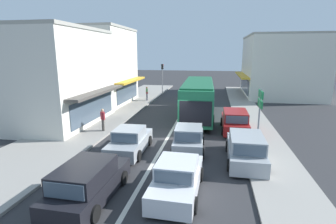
{
  "coord_description": "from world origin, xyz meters",
  "views": [
    {
      "loc": [
        3.08,
        -16.77,
        5.68
      ],
      "look_at": [
        -0.46,
        2.7,
        1.2
      ],
      "focal_mm": 28.0,
      "sensor_mm": 36.0,
      "label": 1
    }
  ],
  "objects_px": {
    "city_bus": "(198,96)",
    "directional_road_sign": "(260,104)",
    "parked_wagon_kerb_front": "(246,149)",
    "pedestrian_with_handbag_near": "(147,93)",
    "hatchback_queue_far_back": "(189,139)",
    "sedan_adjacent_lane_trail": "(130,141)",
    "pedestrian_browsing_midblock": "(103,118)",
    "parked_wagon_kerb_second": "(235,121)",
    "traffic_light_downstreet": "(162,74)",
    "wagon_behind_bus_mid": "(88,183)",
    "sedan_behind_bus_near": "(177,178)"
  },
  "relations": [
    {
      "from": "pedestrian_browsing_midblock",
      "to": "wagon_behind_bus_mid",
      "type": "bearing_deg",
      "value": -69.63
    },
    {
      "from": "hatchback_queue_far_back",
      "to": "traffic_light_downstreet",
      "type": "height_order",
      "value": "traffic_light_downstreet"
    },
    {
      "from": "parked_wagon_kerb_front",
      "to": "pedestrian_browsing_midblock",
      "type": "relative_size",
      "value": 2.77
    },
    {
      "from": "traffic_light_downstreet",
      "to": "directional_road_sign",
      "type": "height_order",
      "value": "traffic_light_downstreet"
    },
    {
      "from": "hatchback_queue_far_back",
      "to": "directional_road_sign",
      "type": "bearing_deg",
      "value": 17.89
    },
    {
      "from": "sedan_adjacent_lane_trail",
      "to": "directional_road_sign",
      "type": "height_order",
      "value": "directional_road_sign"
    },
    {
      "from": "sedan_adjacent_lane_trail",
      "to": "directional_road_sign",
      "type": "relative_size",
      "value": 1.17
    },
    {
      "from": "sedan_adjacent_lane_trail",
      "to": "hatchback_queue_far_back",
      "type": "height_order",
      "value": "hatchback_queue_far_back"
    },
    {
      "from": "traffic_light_downstreet",
      "to": "pedestrian_with_handbag_near",
      "type": "relative_size",
      "value": 2.58
    },
    {
      "from": "city_bus",
      "to": "traffic_light_downstreet",
      "type": "bearing_deg",
      "value": 115.19
    },
    {
      "from": "traffic_light_downstreet",
      "to": "directional_road_sign",
      "type": "bearing_deg",
      "value": -63.04
    },
    {
      "from": "hatchback_queue_far_back",
      "to": "parked_wagon_kerb_front",
      "type": "relative_size",
      "value": 0.84
    },
    {
      "from": "parked_wagon_kerb_second",
      "to": "wagon_behind_bus_mid",
      "type": "bearing_deg",
      "value": -120.33
    },
    {
      "from": "pedestrian_browsing_midblock",
      "to": "directional_road_sign",
      "type": "bearing_deg",
      "value": -6.68
    },
    {
      "from": "sedan_adjacent_lane_trail",
      "to": "pedestrian_browsing_midblock",
      "type": "relative_size",
      "value": 2.59
    },
    {
      "from": "sedan_behind_bus_near",
      "to": "pedestrian_browsing_midblock",
      "type": "distance_m",
      "value": 9.89
    },
    {
      "from": "city_bus",
      "to": "directional_road_sign",
      "type": "distance_m",
      "value": 8.36
    },
    {
      "from": "hatchback_queue_far_back",
      "to": "sedan_behind_bus_near",
      "type": "xyz_separation_m",
      "value": [
        0.03,
        -4.86,
        -0.05
      ]
    },
    {
      "from": "hatchback_queue_far_back",
      "to": "parked_wagon_kerb_second",
      "type": "bearing_deg",
      "value": 57.92
    },
    {
      "from": "parked_wagon_kerb_front",
      "to": "directional_road_sign",
      "type": "bearing_deg",
      "value": 68.71
    },
    {
      "from": "sedan_behind_bus_near",
      "to": "traffic_light_downstreet",
      "type": "bearing_deg",
      "value": 102.83
    },
    {
      "from": "hatchback_queue_far_back",
      "to": "sedan_behind_bus_near",
      "type": "distance_m",
      "value": 4.86
    },
    {
      "from": "directional_road_sign",
      "to": "pedestrian_browsing_midblock",
      "type": "relative_size",
      "value": 2.21
    },
    {
      "from": "traffic_light_downstreet",
      "to": "pedestrian_browsing_midblock",
      "type": "height_order",
      "value": "traffic_light_downstreet"
    },
    {
      "from": "pedestrian_with_handbag_near",
      "to": "hatchback_queue_far_back",
      "type": "bearing_deg",
      "value": -66.71
    },
    {
      "from": "parked_wagon_kerb_front",
      "to": "pedestrian_browsing_midblock",
      "type": "bearing_deg",
      "value": 158.97
    },
    {
      "from": "wagon_behind_bus_mid",
      "to": "pedestrian_with_handbag_near",
      "type": "xyz_separation_m",
      "value": [
        -3.24,
        21.23,
        0.32
      ]
    },
    {
      "from": "city_bus",
      "to": "wagon_behind_bus_mid",
      "type": "distance_m",
      "value": 14.94
    },
    {
      "from": "sedan_adjacent_lane_trail",
      "to": "traffic_light_downstreet",
      "type": "distance_m",
      "value": 21.75
    },
    {
      "from": "sedan_adjacent_lane_trail",
      "to": "wagon_behind_bus_mid",
      "type": "xyz_separation_m",
      "value": [
        0.03,
        -5.21,
        0.08
      ]
    },
    {
      "from": "city_bus",
      "to": "directional_road_sign",
      "type": "height_order",
      "value": "directional_road_sign"
    },
    {
      "from": "pedestrian_browsing_midblock",
      "to": "traffic_light_downstreet",
      "type": "bearing_deg",
      "value": 87.78
    },
    {
      "from": "sedan_behind_bus_near",
      "to": "pedestrian_with_handbag_near",
      "type": "bearing_deg",
      "value": 108.16
    },
    {
      "from": "city_bus",
      "to": "hatchback_queue_far_back",
      "type": "relative_size",
      "value": 2.9
    },
    {
      "from": "city_bus",
      "to": "parked_wagon_kerb_second",
      "type": "distance_m",
      "value": 5.01
    },
    {
      "from": "parked_wagon_kerb_second",
      "to": "directional_road_sign",
      "type": "distance_m",
      "value": 4.05
    },
    {
      "from": "city_bus",
      "to": "pedestrian_browsing_midblock",
      "type": "height_order",
      "value": "city_bus"
    },
    {
      "from": "sedan_behind_bus_near",
      "to": "pedestrian_with_handbag_near",
      "type": "relative_size",
      "value": 2.61
    },
    {
      "from": "pedestrian_with_handbag_near",
      "to": "traffic_light_downstreet",
      "type": "bearing_deg",
      "value": 82.0
    },
    {
      "from": "hatchback_queue_far_back",
      "to": "directional_road_sign",
      "type": "distance_m",
      "value": 4.72
    },
    {
      "from": "hatchback_queue_far_back",
      "to": "pedestrian_browsing_midblock",
      "type": "xyz_separation_m",
      "value": [
        -6.49,
        2.55,
        0.36
      ]
    },
    {
      "from": "sedan_behind_bus_near",
      "to": "parked_wagon_kerb_front",
      "type": "xyz_separation_m",
      "value": [
        3.08,
        3.72,
        0.08
      ]
    },
    {
      "from": "city_bus",
      "to": "pedestrian_with_handbag_near",
      "type": "distance_m",
      "value": 9.37
    },
    {
      "from": "sedan_adjacent_lane_trail",
      "to": "hatchback_queue_far_back",
      "type": "relative_size",
      "value": 1.12
    },
    {
      "from": "sedan_adjacent_lane_trail",
      "to": "sedan_behind_bus_near",
      "type": "bearing_deg",
      "value": -50.24
    },
    {
      "from": "parked_wagon_kerb_front",
      "to": "pedestrian_with_handbag_near",
      "type": "relative_size",
      "value": 2.77
    },
    {
      "from": "directional_road_sign",
      "to": "pedestrian_with_handbag_near",
      "type": "relative_size",
      "value": 2.21
    },
    {
      "from": "hatchback_queue_far_back",
      "to": "city_bus",
      "type": "bearing_deg",
      "value": 90.4
    },
    {
      "from": "parked_wagon_kerb_second",
      "to": "pedestrian_with_handbag_near",
      "type": "height_order",
      "value": "pedestrian_with_handbag_near"
    },
    {
      "from": "parked_wagon_kerb_front",
      "to": "pedestrian_with_handbag_near",
      "type": "bearing_deg",
      "value": 120.58
    }
  ]
}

